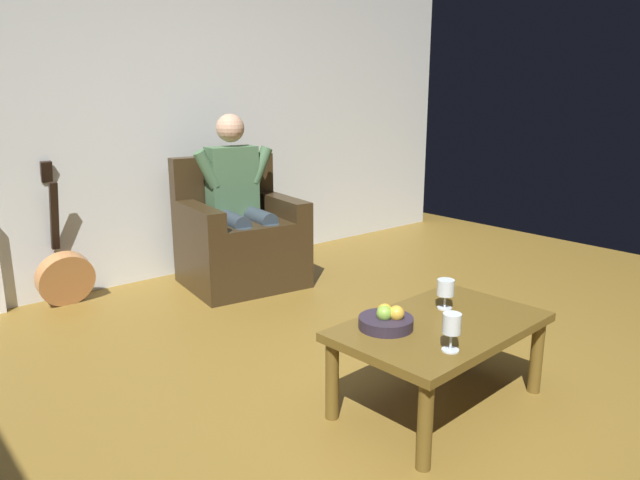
% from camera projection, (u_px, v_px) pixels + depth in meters
% --- Properties ---
extents(ground_plane, '(7.17, 7.17, 0.00)m').
position_uv_depth(ground_plane, '(413.00, 413.00, 2.67)').
color(ground_plane, brown).
extents(wall_back, '(6.37, 0.06, 2.56)m').
position_uv_depth(wall_back, '(144.00, 111.00, 4.33)').
color(wall_back, silver).
rests_on(wall_back, ground).
extents(armchair, '(0.90, 0.83, 0.94)m').
position_uv_depth(armchair, '(239.00, 240.00, 4.42)').
color(armchair, '#342615').
rests_on(armchair, ground).
extents(person_seated, '(0.63, 0.59, 1.26)m').
position_uv_depth(person_seated, '(239.00, 195.00, 4.32)').
color(person_seated, '#466A47').
rests_on(person_seated, ground).
extents(coffee_table, '(1.01, 0.66, 0.41)m').
position_uv_depth(coffee_table, '(440.00, 334.00, 2.66)').
color(coffee_table, brown).
rests_on(coffee_table, ground).
extents(guitar, '(0.37, 0.28, 0.98)m').
position_uv_depth(guitar, '(65.00, 274.00, 3.98)').
color(guitar, '#BC7C47').
rests_on(guitar, ground).
extents(wine_glass_near, '(0.08, 0.08, 0.14)m').
position_uv_depth(wine_glass_near, '(446.00, 289.00, 2.79)').
color(wine_glass_near, silver).
rests_on(wine_glass_near, coffee_table).
extents(wine_glass_far, '(0.07, 0.07, 0.16)m').
position_uv_depth(wine_glass_far, '(452.00, 326.00, 2.33)').
color(wine_glass_far, silver).
rests_on(wine_glass_far, coffee_table).
extents(fruit_bowl, '(0.24, 0.24, 0.11)m').
position_uv_depth(fruit_bowl, '(387.00, 320.00, 2.58)').
color(fruit_bowl, '#2C2331').
rests_on(fruit_bowl, coffee_table).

